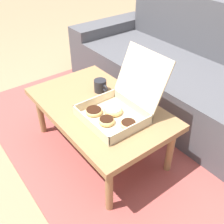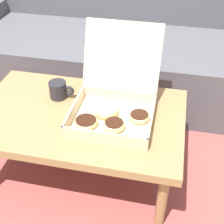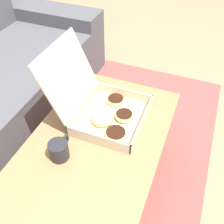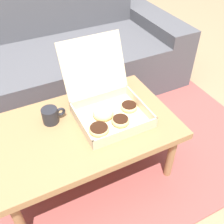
{
  "view_description": "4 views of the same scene",
  "coord_description": "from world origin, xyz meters",
  "px_view_note": "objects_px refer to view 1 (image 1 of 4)",
  "views": [
    {
      "loc": [
        1.14,
        -0.85,
        1.34
      ],
      "look_at": [
        0.16,
        -0.11,
        0.44
      ],
      "focal_mm": 42.0,
      "sensor_mm": 36.0,
      "label": 1
    },
    {
      "loc": [
        0.39,
        -1.16,
        1.28
      ],
      "look_at": [
        0.16,
        -0.11,
        0.44
      ],
      "focal_mm": 50.0,
      "sensor_mm": 36.0,
      "label": 2
    },
    {
      "loc": [
        -0.7,
        -0.45,
        1.32
      ],
      "look_at": [
        0.16,
        -0.11,
        0.44
      ],
      "focal_mm": 42.0,
      "sensor_mm": 36.0,
      "label": 3
    },
    {
      "loc": [
        -0.3,
        -1.03,
        1.34
      ],
      "look_at": [
        0.16,
        -0.11,
        0.44
      ],
      "focal_mm": 42.0,
      "sensor_mm": 36.0,
      "label": 4
    }
  ],
  "objects_px": {
    "couch": "(190,77)",
    "coffee_mug": "(101,86)",
    "pastry_box": "(118,107)",
    "coffee_table": "(99,110)"
  },
  "relations": [
    {
      "from": "coffee_mug",
      "to": "couch",
      "type": "bearing_deg",
      "value": 80.78
    },
    {
      "from": "couch",
      "to": "coffee_mug",
      "type": "bearing_deg",
      "value": -99.22
    },
    {
      "from": "couch",
      "to": "pastry_box",
      "type": "xyz_separation_m",
      "value": [
        0.16,
        -0.9,
        0.17
      ]
    },
    {
      "from": "pastry_box",
      "to": "coffee_mug",
      "type": "bearing_deg",
      "value": 164.35
    },
    {
      "from": "coffee_table",
      "to": "coffee_mug",
      "type": "xyz_separation_m",
      "value": [
        -0.13,
        0.11,
        0.08
      ]
    },
    {
      "from": "pastry_box",
      "to": "coffee_mug",
      "type": "xyz_separation_m",
      "value": [
        -0.29,
        0.08,
        -0.02
      ]
    },
    {
      "from": "coffee_table",
      "to": "pastry_box",
      "type": "xyz_separation_m",
      "value": [
        0.16,
        0.03,
        0.1
      ]
    },
    {
      "from": "coffee_table",
      "to": "coffee_mug",
      "type": "distance_m",
      "value": 0.19
    },
    {
      "from": "pastry_box",
      "to": "coffee_mug",
      "type": "distance_m",
      "value": 0.3
    },
    {
      "from": "couch",
      "to": "coffee_mug",
      "type": "height_order",
      "value": "couch"
    }
  ]
}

